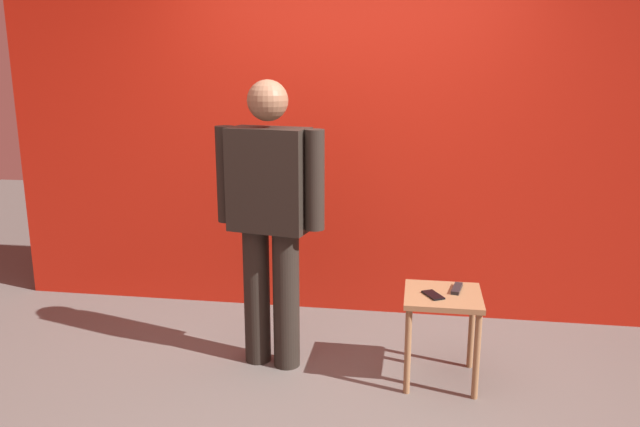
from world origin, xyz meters
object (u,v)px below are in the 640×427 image
at_px(standing_person, 270,211).
at_px(side_table, 442,310).
at_px(tv_remote, 457,288).
at_px(cell_phone, 433,295).

height_order(standing_person, side_table, standing_person).
height_order(standing_person, tv_remote, standing_person).
distance_m(side_table, cell_phone, 0.13).
height_order(standing_person, cell_phone, standing_person).
relative_size(side_table, tv_remote, 3.09).
bearing_deg(cell_phone, standing_person, 145.02).
xyz_separation_m(standing_person, cell_phone, (0.94, -0.10, -0.42)).
bearing_deg(tv_remote, cell_phone, -128.97).
bearing_deg(standing_person, side_table, -3.36).
xyz_separation_m(standing_person, side_table, (1.00, -0.06, -0.52)).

